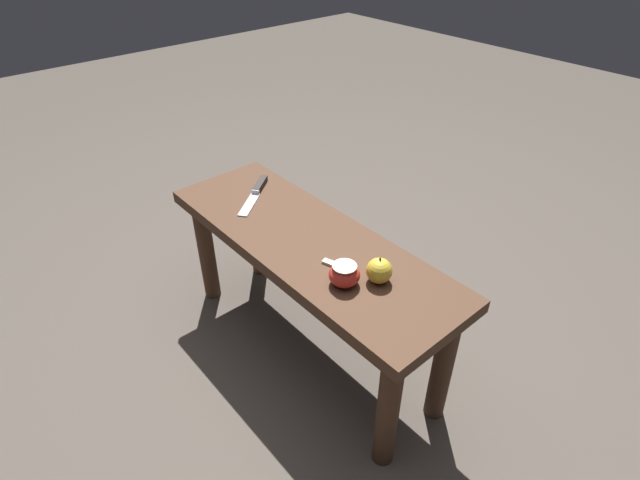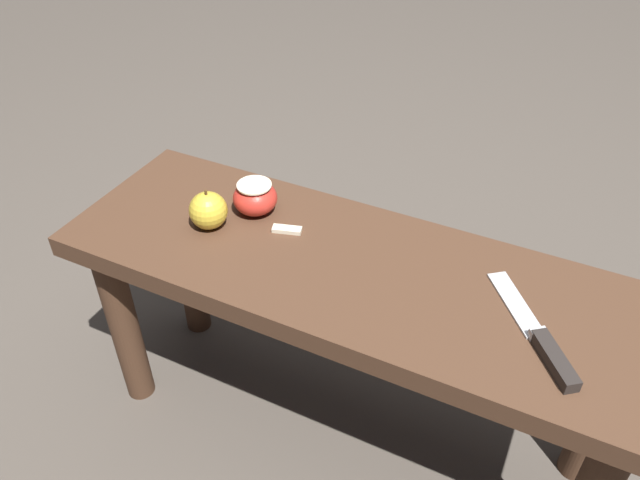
% 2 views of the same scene
% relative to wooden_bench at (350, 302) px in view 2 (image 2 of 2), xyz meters
% --- Properties ---
extents(ground_plane, '(8.00, 8.00, 0.00)m').
position_rel_wooden_bench_xyz_m(ground_plane, '(0.00, 0.00, -0.37)').
color(ground_plane, '#4C443D').
extents(wooden_bench, '(1.03, 0.35, 0.46)m').
position_rel_wooden_bench_xyz_m(wooden_bench, '(0.00, 0.00, 0.00)').
color(wooden_bench, '#472D1E').
rests_on(wooden_bench, ground_plane).
extents(knife, '(0.17, 0.21, 0.02)m').
position_rel_wooden_bench_xyz_m(knife, '(-0.33, 0.05, 0.10)').
color(knife, '#B7BABF').
rests_on(knife, wooden_bench).
extents(apple_whole, '(0.07, 0.07, 0.08)m').
position_rel_wooden_bench_xyz_m(apple_whole, '(0.28, 0.02, 0.12)').
color(apple_whole, gold).
rests_on(apple_whole, wooden_bench).
extents(apple_cut, '(0.08, 0.08, 0.06)m').
position_rel_wooden_bench_xyz_m(apple_cut, '(0.22, -0.06, 0.12)').
color(apple_cut, red).
rests_on(apple_cut, wooden_bench).
extents(apple_slice_near_knife, '(0.06, 0.03, 0.01)m').
position_rel_wooden_bench_xyz_m(apple_slice_near_knife, '(0.14, -0.03, 0.09)').
color(apple_slice_near_knife, beige).
rests_on(apple_slice_near_knife, wooden_bench).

